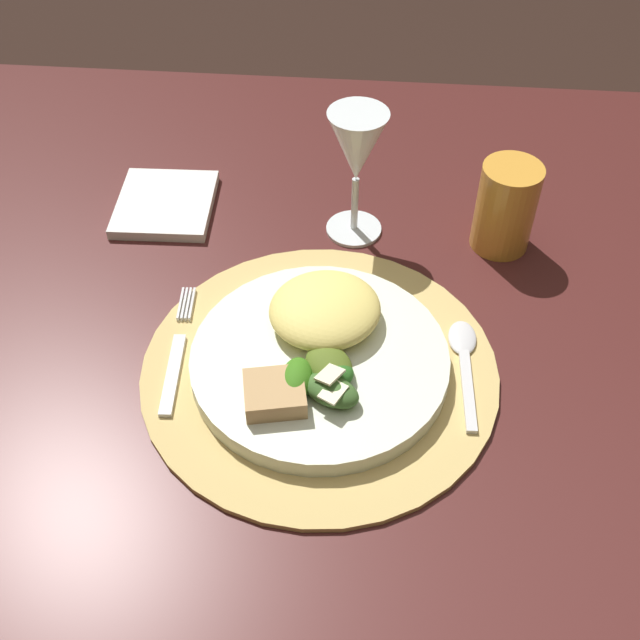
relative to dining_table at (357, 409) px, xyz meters
name	(u,v)px	position (x,y,z in m)	size (l,w,h in m)	color
ground_plane	(344,631)	(0.00, 0.00, -0.61)	(6.00, 6.00, 0.00)	black
dining_table	(357,409)	(0.00, 0.00, 0.00)	(1.21, 1.04, 0.71)	#481E1C
placemat	(316,369)	(-0.04, -0.03, 0.10)	(0.35, 0.35, 0.01)	tan
dinner_plate	(316,361)	(-0.04, -0.03, 0.12)	(0.25, 0.25, 0.02)	silver
pasta_serving	(321,309)	(-0.04, 0.01, 0.14)	(0.11, 0.11, 0.03)	#EAD26B
salad_greens	(316,377)	(-0.04, -0.07, 0.14)	(0.08, 0.09, 0.03)	#306D29
bread_piece	(270,393)	(-0.08, -0.09, 0.14)	(0.05, 0.05, 0.02)	tan
fork	(173,354)	(-0.18, -0.03, 0.11)	(0.02, 0.17, 0.00)	silver
spoon	(460,354)	(0.10, -0.01, 0.11)	(0.03, 0.14, 0.01)	silver
napkin	(162,204)	(-0.25, 0.20, 0.11)	(0.11, 0.12, 0.01)	silver
wine_glass	(353,152)	(-0.02, 0.18, 0.21)	(0.07, 0.07, 0.15)	silver
amber_tumbler	(502,207)	(0.14, 0.17, 0.15)	(0.07, 0.07, 0.10)	gold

